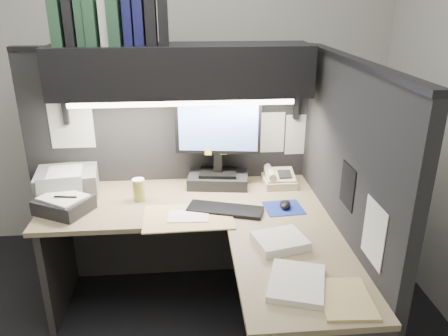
% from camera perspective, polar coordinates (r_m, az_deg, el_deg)
% --- Properties ---
extents(wall_back, '(3.50, 0.04, 2.70)m').
position_cam_1_polar(wall_back, '(3.46, -7.54, 11.99)').
color(wall_back, beige).
rests_on(wall_back, floor).
extents(partition_back, '(1.90, 0.06, 1.60)m').
position_cam_1_polar(partition_back, '(3.05, -6.86, -0.02)').
color(partition_back, black).
rests_on(partition_back, floor).
extents(partition_right, '(0.06, 1.50, 1.60)m').
position_cam_1_polar(partition_right, '(2.51, 15.02, -5.61)').
color(partition_right, black).
rests_on(partition_right, floor).
extents(desk, '(1.70, 1.53, 0.73)m').
position_cam_1_polar(desk, '(2.42, 2.71, -15.84)').
color(desk, '#927B5D').
rests_on(desk, floor).
extents(overhead_shelf, '(1.55, 0.34, 0.30)m').
position_cam_1_polar(overhead_shelf, '(2.69, -5.56, 12.61)').
color(overhead_shelf, black).
rests_on(overhead_shelf, partition_back).
extents(task_light_tube, '(1.32, 0.04, 0.04)m').
position_cam_1_polar(task_light_tube, '(2.58, -5.43, 8.41)').
color(task_light_tube, white).
rests_on(task_light_tube, overhead_shelf).
extents(monitor, '(0.55, 0.29, 0.59)m').
position_cam_1_polar(monitor, '(2.85, -0.79, 2.09)').
color(monitor, black).
rests_on(monitor, desk).
extents(keyboard, '(0.47, 0.28, 0.02)m').
position_cam_1_polar(keyboard, '(2.58, 0.16, -5.45)').
color(keyboard, black).
rests_on(keyboard, desk).
extents(mousepad, '(0.24, 0.22, 0.00)m').
position_cam_1_polar(mousepad, '(2.65, 7.79, -5.19)').
color(mousepad, navy).
rests_on(mousepad, desk).
extents(mouse, '(0.09, 0.12, 0.04)m').
position_cam_1_polar(mouse, '(2.64, 7.98, -4.74)').
color(mouse, black).
rests_on(mouse, mousepad).
extents(telephone, '(0.21, 0.22, 0.08)m').
position_cam_1_polar(telephone, '(2.94, 7.22, -1.44)').
color(telephone, '#C3B396').
rests_on(telephone, desk).
extents(coffee_cup, '(0.08, 0.08, 0.13)m').
position_cam_1_polar(coffee_cup, '(2.74, -11.06, -2.91)').
color(coffee_cup, tan).
rests_on(coffee_cup, desk).
extents(printer, '(0.41, 0.37, 0.15)m').
position_cam_1_polar(printer, '(2.97, -19.76, -1.68)').
color(printer, gray).
rests_on(printer, desk).
extents(notebook_stack, '(0.36, 0.34, 0.09)m').
position_cam_1_polar(notebook_stack, '(2.73, -20.16, -4.54)').
color(notebook_stack, black).
rests_on(notebook_stack, desk).
extents(open_folder, '(0.52, 0.34, 0.01)m').
position_cam_1_polar(open_folder, '(2.52, -4.68, -6.42)').
color(open_folder, tan).
rests_on(open_folder, desk).
extents(paper_stack_a, '(0.29, 0.26, 0.05)m').
position_cam_1_polar(paper_stack_a, '(2.26, 7.31, -9.46)').
color(paper_stack_a, white).
rests_on(paper_stack_a, desk).
extents(paper_stack_b, '(0.31, 0.35, 0.03)m').
position_cam_1_polar(paper_stack_b, '(2.00, 9.47, -14.56)').
color(paper_stack_b, white).
rests_on(paper_stack_b, desk).
extents(manila_stack, '(0.23, 0.29, 0.02)m').
position_cam_1_polar(manila_stack, '(1.96, 15.50, -16.15)').
color(manila_stack, tan).
rests_on(manila_stack, desk).
extents(binder_row, '(0.64, 0.25, 0.31)m').
position_cam_1_polar(binder_row, '(2.68, -14.40, 18.51)').
color(binder_row, '#264D32').
rests_on(binder_row, overhead_shelf).
extents(pinned_papers, '(1.76, 1.31, 0.51)m').
position_cam_1_polar(pinned_papers, '(2.63, 1.26, 2.46)').
color(pinned_papers, white).
rests_on(pinned_papers, partition_back).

